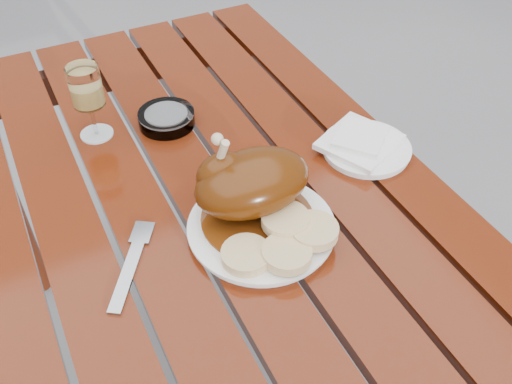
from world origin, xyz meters
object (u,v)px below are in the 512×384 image
at_px(table, 206,301).
at_px(ashtray, 167,118).
at_px(side_plate, 366,148).
at_px(wine_glass, 89,103).
at_px(dinner_plate, 261,228).

distance_m(table, ashtray, 0.43).
relative_size(table, ashtray, 10.61).
bearing_deg(table, side_plate, -13.46).
xyz_separation_m(side_plate, ashtray, (-0.31, 0.25, 0.01)).
distance_m(wine_glass, ashtray, 0.15).
distance_m(dinner_plate, ashtray, 0.35).
bearing_deg(side_plate, dinner_plate, -160.42).
bearing_deg(dinner_plate, wine_glass, 114.64).
bearing_deg(table, ashtray, 85.52).
xyz_separation_m(dinner_plate, side_plate, (0.27, 0.10, -0.00)).
bearing_deg(dinner_plate, ashtray, 96.00).
relative_size(dinner_plate, side_plate, 1.43).
distance_m(wine_glass, side_plate, 0.53).
height_order(table, wine_glass, wine_glass).
relative_size(wine_glass, ashtray, 1.34).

